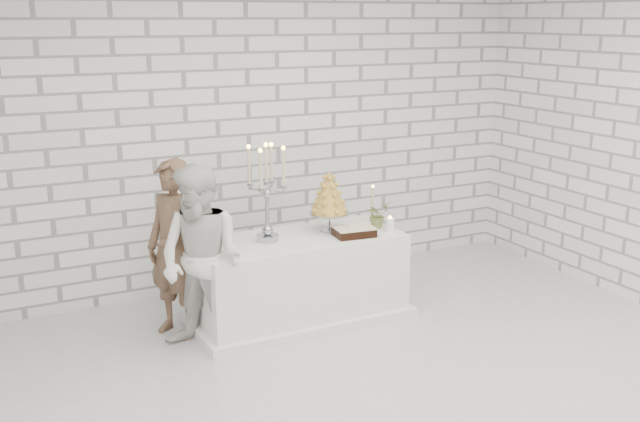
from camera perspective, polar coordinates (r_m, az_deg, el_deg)
The scene contains 11 objects.
ground at distance 5.50m, azimuth 4.80°, elevation -13.44°, with size 6.00×5.00×0.01m, color silver.
wall_back at distance 7.17m, azimuth -5.55°, elevation 5.94°, with size 6.00×0.01×3.00m, color white.
cake_table at distance 6.49m, azimuth -1.66°, elevation -5.22°, with size 1.80×0.80×0.75m, color white.
groom at distance 6.17m, azimuth -11.19°, elevation -2.90°, with size 0.55×0.36×1.50m, color brown.
bride at distance 5.80m, azimuth -9.17°, elevation -3.86°, with size 0.74×0.58×1.52m, color white.
candelabra at distance 6.17m, azimuth -4.15°, elevation 1.43°, with size 0.34×0.34×0.85m, color #9B9BA5, non-canonical shape.
croquembouche at distance 6.48m, azimuth 0.71°, elevation 0.76°, with size 0.35×0.35×0.55m, color #A27529, non-canonical shape.
chocolate_cake at distance 6.40m, azimuth 2.64°, elevation -1.59°, with size 0.34×0.24×0.08m, color black.
pillar_candle at distance 6.56m, azimuth 5.43°, elevation -1.06°, with size 0.08×0.08×0.12m, color white.
extra_taper at distance 6.86m, azimuth 4.10°, elevation 0.54°, with size 0.06×0.06×0.32m, color beige.
flowers at distance 6.67m, azimuth 4.47°, elevation -0.26°, with size 0.21×0.18×0.24m, color #586F39.
Camera 1 is at (-2.59, -4.09, 2.60)m, focal length 41.28 mm.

